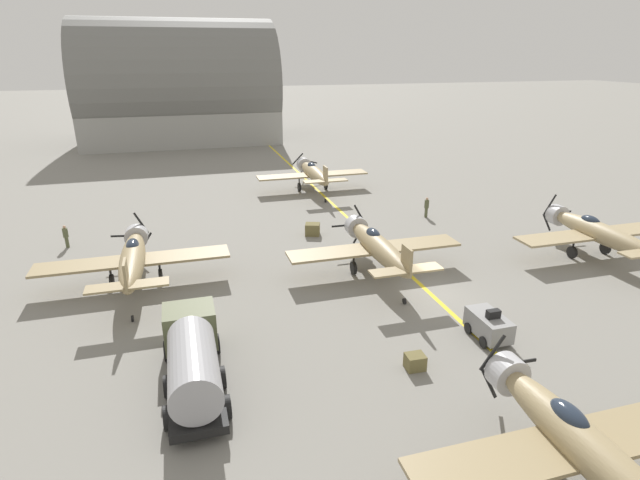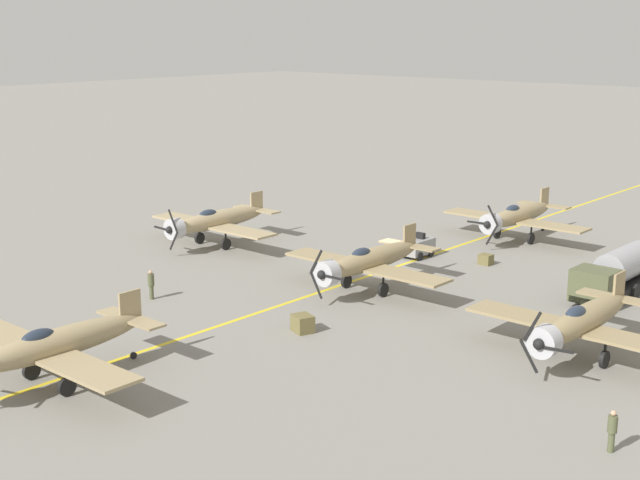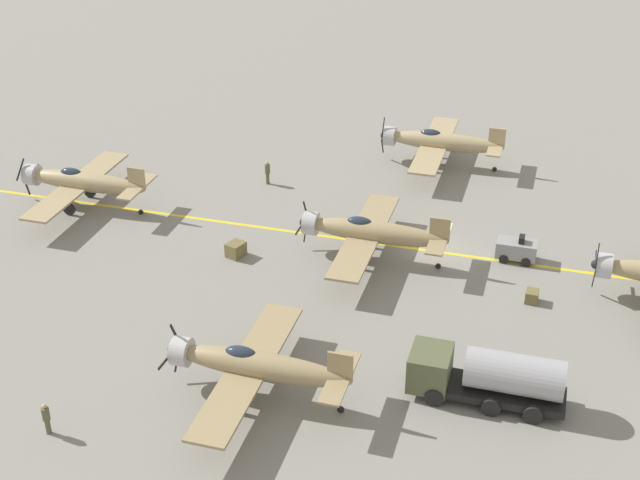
{
  "view_description": "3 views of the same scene",
  "coord_description": "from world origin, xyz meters",
  "px_view_note": "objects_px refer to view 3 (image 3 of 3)",
  "views": [
    {
      "loc": [
        -14.43,
        -24.68,
        14.24
      ],
      "look_at": [
        -5.18,
        7.39,
        1.58
      ],
      "focal_mm": 28.0,
      "sensor_mm": 36.0,
      "label": 1
    },
    {
      "loc": [
        -36.01,
        47.62,
        16.64
      ],
      "look_at": [
        -1.06,
        7.57,
        3.83
      ],
      "focal_mm": 50.0,
      "sensor_mm": 36.0,
      "label": 2
    },
    {
      "loc": [
        -51.98,
        -6.98,
        29.46
      ],
      "look_at": [
        -5.31,
        6.63,
        2.69
      ],
      "focal_mm": 50.0,
      "sensor_mm": 36.0,
      "label": 3
    }
  ],
  "objects_px": {
    "airplane_mid_left": "(255,365)",
    "ground_crew_inspecting": "(267,172)",
    "tow_tractor": "(517,249)",
    "ground_crew_walking": "(46,417)",
    "fuel_tanker": "(487,376)",
    "supply_crate_mid_lane": "(532,296)",
    "airplane_mid_right": "(439,142)",
    "supply_crate_by_tanker": "(236,250)",
    "airplane_far_center": "(81,182)",
    "airplane_mid_center": "(370,232)"
  },
  "relations": [
    {
      "from": "fuel_tanker",
      "to": "tow_tractor",
      "type": "height_order",
      "value": "fuel_tanker"
    },
    {
      "from": "airplane_mid_right",
      "to": "ground_crew_walking",
      "type": "xyz_separation_m",
      "value": [
        -37.49,
        12.93,
        -1.03
      ]
    },
    {
      "from": "airplane_mid_center",
      "to": "fuel_tanker",
      "type": "distance_m",
      "value": 15.47
    },
    {
      "from": "airplane_mid_left",
      "to": "ground_crew_inspecting",
      "type": "xyz_separation_m",
      "value": [
        24.69,
        7.95,
        -0.99
      ]
    },
    {
      "from": "airplane_mid_center",
      "to": "ground_crew_inspecting",
      "type": "bearing_deg",
      "value": 39.26
    },
    {
      "from": "airplane_mid_left",
      "to": "ground_crew_inspecting",
      "type": "distance_m",
      "value": 25.96
    },
    {
      "from": "ground_crew_walking",
      "to": "supply_crate_mid_lane",
      "type": "bearing_deg",
      "value": -49.3
    },
    {
      "from": "airplane_mid_right",
      "to": "ground_crew_walking",
      "type": "distance_m",
      "value": 39.67
    },
    {
      "from": "fuel_tanker",
      "to": "ground_crew_inspecting",
      "type": "relative_size",
      "value": 4.29
    },
    {
      "from": "ground_crew_walking",
      "to": "supply_crate_mid_lane",
      "type": "relative_size",
      "value": 1.98
    },
    {
      "from": "tow_tractor",
      "to": "airplane_far_center",
      "type": "bearing_deg",
      "value": 91.76
    },
    {
      "from": "airplane_far_center",
      "to": "fuel_tanker",
      "type": "height_order",
      "value": "airplane_far_center"
    },
    {
      "from": "fuel_tanker",
      "to": "tow_tractor",
      "type": "distance_m",
      "value": 15.1
    },
    {
      "from": "ground_crew_walking",
      "to": "tow_tractor",
      "type": "bearing_deg",
      "value": -40.76
    },
    {
      "from": "airplane_mid_center",
      "to": "fuel_tanker",
      "type": "bearing_deg",
      "value": -153.19
    },
    {
      "from": "airplane_mid_left",
      "to": "tow_tractor",
      "type": "bearing_deg",
      "value": -46.08
    },
    {
      "from": "airplane_mid_right",
      "to": "fuel_tanker",
      "type": "distance_m",
      "value": 29.78
    },
    {
      "from": "ground_crew_walking",
      "to": "supply_crate_by_tanker",
      "type": "bearing_deg",
      "value": -7.64
    },
    {
      "from": "ground_crew_inspecting",
      "to": "supply_crate_by_tanker",
      "type": "xyz_separation_m",
      "value": [
        -11.23,
        -1.68,
        -0.53
      ]
    },
    {
      "from": "fuel_tanker",
      "to": "supply_crate_mid_lane",
      "type": "height_order",
      "value": "fuel_tanker"
    },
    {
      "from": "airplane_far_center",
      "to": "supply_crate_by_tanker",
      "type": "xyz_separation_m",
      "value": [
        -3.75,
        -13.35,
        -1.52
      ]
    },
    {
      "from": "airplane_mid_right",
      "to": "fuel_tanker",
      "type": "bearing_deg",
      "value": -149.61
    },
    {
      "from": "fuel_tanker",
      "to": "supply_crate_mid_lane",
      "type": "distance_m",
      "value": 10.35
    },
    {
      "from": "airplane_mid_center",
      "to": "airplane_mid_right",
      "type": "xyz_separation_m",
      "value": [
        16.37,
        -1.77,
        0.0
      ]
    },
    {
      "from": "airplane_far_center",
      "to": "ground_crew_walking",
      "type": "xyz_separation_m",
      "value": [
        -22.74,
        -10.81,
        -1.03
      ]
    },
    {
      "from": "airplane_mid_right",
      "to": "supply_crate_by_tanker",
      "type": "bearing_deg",
      "value": 166.85
    },
    {
      "from": "supply_crate_by_tanker",
      "to": "airplane_mid_right",
      "type": "bearing_deg",
      "value": -29.29
    },
    {
      "from": "airplane_mid_center",
      "to": "airplane_mid_left",
      "type": "distance_m",
      "value": 15.77
    },
    {
      "from": "airplane_mid_center",
      "to": "tow_tractor",
      "type": "height_order",
      "value": "airplane_mid_center"
    },
    {
      "from": "airplane_mid_left",
      "to": "airplane_mid_right",
      "type": "height_order",
      "value": "airplane_mid_left"
    },
    {
      "from": "airplane_far_center",
      "to": "supply_crate_mid_lane",
      "type": "relative_size",
      "value": 13.25
    },
    {
      "from": "fuel_tanker",
      "to": "supply_crate_mid_lane",
      "type": "bearing_deg",
      "value": -8.91
    },
    {
      "from": "fuel_tanker",
      "to": "ground_crew_walking",
      "type": "relative_size",
      "value": 4.47
    },
    {
      "from": "airplane_far_center",
      "to": "airplane_mid_left",
      "type": "distance_m",
      "value": 26.11
    },
    {
      "from": "airplane_mid_left",
      "to": "airplane_mid_center",
      "type": "bearing_deg",
      "value": -22.02
    },
    {
      "from": "airplane_far_center",
      "to": "ground_crew_walking",
      "type": "bearing_deg",
      "value": -141.56
    },
    {
      "from": "airplane_far_center",
      "to": "supply_crate_mid_lane",
      "type": "height_order",
      "value": "airplane_far_center"
    },
    {
      "from": "airplane_mid_right",
      "to": "supply_crate_by_tanker",
      "type": "relative_size",
      "value": 10.25
    },
    {
      "from": "tow_tractor",
      "to": "ground_crew_inspecting",
      "type": "xyz_separation_m",
      "value": [
        6.52,
        19.56,
        0.23
      ]
    },
    {
      "from": "tow_tractor",
      "to": "ground_crew_walking",
      "type": "height_order",
      "value": "tow_tractor"
    },
    {
      "from": "supply_crate_by_tanker",
      "to": "supply_crate_mid_lane",
      "type": "height_order",
      "value": "supply_crate_by_tanker"
    },
    {
      "from": "airplane_mid_center",
      "to": "ground_crew_walking",
      "type": "height_order",
      "value": "airplane_mid_center"
    },
    {
      "from": "tow_tractor",
      "to": "airplane_mid_left",
      "type": "bearing_deg",
      "value": 147.43
    },
    {
      "from": "airplane_mid_left",
      "to": "fuel_tanker",
      "type": "distance_m",
      "value": 11.85
    },
    {
      "from": "airplane_mid_left",
      "to": "tow_tractor",
      "type": "height_order",
      "value": "airplane_mid_left"
    },
    {
      "from": "airplane_mid_left",
      "to": "ground_crew_walking",
      "type": "xyz_separation_m",
      "value": [
        -5.53,
        8.82,
        -1.03
      ]
    },
    {
      "from": "supply_crate_mid_lane",
      "to": "tow_tractor",
      "type": "bearing_deg",
      "value": 16.09
    },
    {
      "from": "ground_crew_walking",
      "to": "supply_crate_mid_lane",
      "type": "distance_m",
      "value": 28.82
    },
    {
      "from": "ground_crew_walking",
      "to": "supply_crate_by_tanker",
      "type": "distance_m",
      "value": 19.17
    },
    {
      "from": "airplane_far_center",
      "to": "airplane_mid_right",
      "type": "xyz_separation_m",
      "value": [
        14.74,
        -23.73,
        -0.0
      ]
    }
  ]
}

